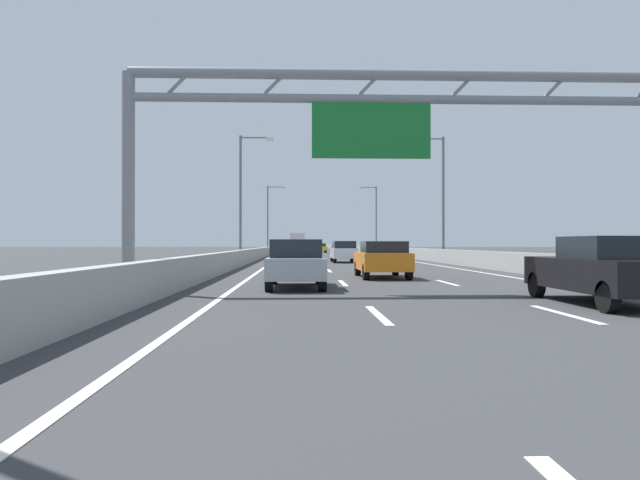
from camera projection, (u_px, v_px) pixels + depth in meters
The scene contains 52 objects.
ground_plane at pixel (319, 252), 98.77m from camera, with size 260.00×260.00×0.00m, color #38383A.
lane_dash_left_1 at pixel (378, 315), 11.27m from camera, with size 0.16×3.00×0.01m, color white.
lane_dash_left_2 at pixel (343, 283), 20.26m from camera, with size 0.16×3.00×0.01m, color white.
lane_dash_left_3 at pixel (329, 271), 29.25m from camera, with size 0.16×3.00×0.01m, color white.
lane_dash_left_4 at pixel (322, 264), 38.25m from camera, with size 0.16×3.00×0.01m, color white.
lane_dash_left_5 at pixel (318, 260), 47.24m from camera, with size 0.16×3.00×0.01m, color white.
lane_dash_left_6 at pixel (315, 258), 56.24m from camera, with size 0.16×3.00×0.01m, color white.
lane_dash_left_7 at pixel (312, 256), 65.23m from camera, with size 0.16×3.00×0.01m, color white.
lane_dash_left_8 at pixel (311, 254), 74.22m from camera, with size 0.16×3.00×0.01m, color white.
lane_dash_left_9 at pixel (310, 253), 83.22m from camera, with size 0.16×3.00×0.01m, color white.
lane_dash_left_10 at pixel (308, 252), 92.21m from camera, with size 0.16×3.00×0.01m, color white.
lane_dash_left_11 at pixel (308, 251), 101.21m from camera, with size 0.16×3.00×0.01m, color white.
lane_dash_left_12 at pixel (307, 251), 110.20m from camera, with size 0.16×3.00×0.01m, color white.
lane_dash_left_13 at pixel (306, 250), 119.19m from camera, with size 0.16×3.00×0.01m, color white.
lane_dash_left_14 at pixel (306, 250), 128.19m from camera, with size 0.16×3.00×0.01m, color white.
lane_dash_left_15 at pixel (305, 249), 137.18m from camera, with size 0.16×3.00×0.01m, color white.
lane_dash_left_16 at pixel (305, 249), 146.18m from camera, with size 0.16×3.00×0.01m, color white.
lane_dash_left_17 at pixel (305, 249), 155.17m from camera, with size 0.16×3.00×0.01m, color white.
lane_dash_right_1 at pixel (564, 314), 11.39m from camera, with size 0.16×3.00×0.01m, color white.
lane_dash_right_2 at pixel (447, 283), 20.39m from camera, with size 0.16×3.00×0.01m, color white.
lane_dash_right_3 at pixel (402, 271), 29.38m from camera, with size 0.16×3.00×0.01m, color white.
lane_dash_right_4 at pixel (378, 264), 38.38m from camera, with size 0.16×3.00×0.01m, color white.
lane_dash_right_5 at pixel (363, 260), 47.37m from camera, with size 0.16×3.00×0.01m, color white.
lane_dash_right_6 at pixel (352, 258), 56.37m from camera, with size 0.16×3.00×0.01m, color white.
lane_dash_right_7 at pixel (345, 256), 65.36m from camera, with size 0.16×3.00×0.01m, color white.
lane_dash_right_8 at pixel (339, 254), 74.35m from camera, with size 0.16×3.00×0.01m, color white.
lane_dash_right_9 at pixel (335, 253), 83.35m from camera, with size 0.16×3.00×0.01m, color white.
lane_dash_right_10 at pixel (332, 252), 92.34m from camera, with size 0.16×3.00×0.01m, color white.
lane_dash_right_11 at pixel (329, 251), 101.34m from camera, with size 0.16×3.00×0.01m, color white.
lane_dash_right_12 at pixel (326, 251), 110.33m from camera, with size 0.16×3.00×0.01m, color white.
lane_dash_right_13 at pixel (324, 250), 119.32m from camera, with size 0.16×3.00×0.01m, color white.
lane_dash_right_14 at pixel (322, 250), 128.32m from camera, with size 0.16×3.00×0.01m, color white.
lane_dash_right_15 at pixel (321, 249), 137.31m from camera, with size 0.16×3.00×0.01m, color white.
lane_dash_right_16 at pixel (319, 249), 146.31m from camera, with size 0.16×3.00×0.01m, color white.
lane_dash_right_17 at pixel (318, 249), 155.30m from camera, with size 0.16×3.00×0.01m, color white.
edge_line_left at pixel (286, 253), 86.59m from camera, with size 0.16×176.00×0.01m, color white.
edge_line_right at pixel (357, 253), 86.97m from camera, with size 0.16×176.00×0.01m, color white.
barrier_left at pixel (279, 248), 108.52m from camera, with size 0.45×220.00×0.95m.
barrier_right at pixel (354, 248), 109.02m from camera, with size 0.45×220.00×0.95m.
sign_gantry at pixel (409, 122), 16.96m from camera, with size 16.59×0.36×6.36m.
streetlamp_left_mid at pixel (244, 190), 44.56m from camera, with size 2.58×0.28×9.50m.
streetlamp_right_mid at pixel (440, 191), 45.10m from camera, with size 2.58×0.28×9.50m.
streetlamp_left_far at pixel (269, 215), 83.62m from camera, with size 2.58×0.28×9.50m.
streetlamp_right_far at pixel (375, 215), 84.16m from camera, with size 2.58×0.28×9.50m.
white_car at pixel (344, 251), 42.55m from camera, with size 1.71×4.61×1.53m.
red_car at pixel (297, 247), 107.48m from camera, with size 1.77×4.24×1.52m.
silver_car at pixel (296, 263), 18.20m from camera, with size 1.73×4.26×1.48m.
yellow_car at pixel (320, 248), 88.84m from camera, with size 1.78×4.68×1.36m.
blue_car at pixel (337, 247), 110.73m from camera, with size 1.76×4.45×1.49m.
black_car at pixel (604, 270), 13.27m from camera, with size 1.84×4.57×1.53m.
orange_car at pixel (382, 259), 23.47m from camera, with size 1.83×4.20×1.45m.
box_truck at pixel (297, 242), 98.56m from camera, with size 2.36×8.17×3.00m.
Camera 1 is at (-3.31, 1.27, 1.37)m, focal length 33.26 mm.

